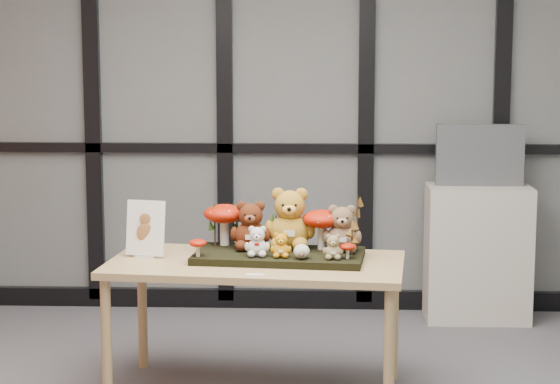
{
  "coord_description": "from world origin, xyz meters",
  "views": [
    {
      "loc": [
        0.17,
        -3.97,
        1.75
      ],
      "look_at": [
        -0.03,
        0.81,
        1.02
      ],
      "focal_mm": 65.0,
      "sensor_mm": 36.0,
      "label": 1
    }
  ],
  "objects_px": {
    "bear_brown_medium": "(251,223)",
    "mushroom_front_left": "(198,247)",
    "mushroom_front_right": "(348,250)",
    "sign_holder": "(146,231)",
    "cabinet": "(477,253)",
    "monitor": "(480,155)",
    "bear_tan_back": "(342,226)",
    "display_table": "(256,275)",
    "bear_pooh_yellow": "(290,215)",
    "diorama_tray": "(279,256)",
    "bear_small_yellow": "(281,244)",
    "bear_beige_small": "(333,245)",
    "plush_cream_hedgehog": "(302,251)",
    "mushroom_back_left": "(224,223)",
    "mushroom_back_right": "(322,228)",
    "bear_white_bow": "(257,240)"
  },
  "relations": [
    {
      "from": "bear_small_yellow",
      "to": "mushroom_front_right",
      "type": "height_order",
      "value": "bear_small_yellow"
    },
    {
      "from": "bear_tan_back",
      "to": "bear_beige_small",
      "type": "xyz_separation_m",
      "value": [
        -0.05,
        -0.18,
        -0.06
      ]
    },
    {
      "from": "bear_small_yellow",
      "to": "bear_tan_back",
      "type": "bearing_deg",
      "value": 33.0
    },
    {
      "from": "diorama_tray",
      "to": "bear_brown_medium",
      "type": "xyz_separation_m",
      "value": [
        -0.14,
        0.07,
        0.15
      ]
    },
    {
      "from": "monitor",
      "to": "diorama_tray",
      "type": "bearing_deg",
      "value": -130.68
    },
    {
      "from": "bear_pooh_yellow",
      "to": "bear_tan_back",
      "type": "distance_m",
      "value": 0.27
    },
    {
      "from": "bear_tan_back",
      "to": "bear_small_yellow",
      "type": "height_order",
      "value": "bear_tan_back"
    },
    {
      "from": "diorama_tray",
      "to": "cabinet",
      "type": "height_order",
      "value": "cabinet"
    },
    {
      "from": "display_table",
      "to": "sign_holder",
      "type": "relative_size",
      "value": 5.29
    },
    {
      "from": "plush_cream_hedgehog",
      "to": "cabinet",
      "type": "distance_m",
      "value": 1.86
    },
    {
      "from": "bear_tan_back",
      "to": "mushroom_front_right",
      "type": "distance_m",
      "value": 0.2
    },
    {
      "from": "diorama_tray",
      "to": "bear_beige_small",
      "type": "xyz_separation_m",
      "value": [
        0.26,
        -0.14,
        0.08
      ]
    },
    {
      "from": "monitor",
      "to": "bear_tan_back",
      "type": "bearing_deg",
      "value": -123.26
    },
    {
      "from": "bear_small_yellow",
      "to": "mushroom_back_right",
      "type": "distance_m",
      "value": 0.28
    },
    {
      "from": "mushroom_back_right",
      "to": "cabinet",
      "type": "height_order",
      "value": "mushroom_back_right"
    },
    {
      "from": "bear_brown_medium",
      "to": "mushroom_front_left",
      "type": "distance_m",
      "value": 0.32
    },
    {
      "from": "sign_holder",
      "to": "cabinet",
      "type": "bearing_deg",
      "value": 47.77
    },
    {
      "from": "bear_small_yellow",
      "to": "bear_white_bow",
      "type": "bearing_deg",
      "value": 176.31
    },
    {
      "from": "bear_pooh_yellow",
      "to": "bear_tan_back",
      "type": "relative_size",
      "value": 1.32
    },
    {
      "from": "bear_tan_back",
      "to": "display_table",
      "type": "bearing_deg",
      "value": -162.53
    },
    {
      "from": "bear_small_yellow",
      "to": "mushroom_back_right",
      "type": "relative_size",
      "value": 0.6
    },
    {
      "from": "diorama_tray",
      "to": "mushroom_front_right",
      "type": "height_order",
      "value": "mushroom_front_right"
    },
    {
      "from": "bear_tan_back",
      "to": "cabinet",
      "type": "relative_size",
      "value": 0.3
    },
    {
      "from": "bear_brown_medium",
      "to": "mushroom_front_left",
      "type": "relative_size",
      "value": 2.83
    },
    {
      "from": "mushroom_back_left",
      "to": "mushroom_back_right",
      "type": "xyz_separation_m",
      "value": [
        0.5,
        -0.09,
        -0.01
      ]
    },
    {
      "from": "bear_small_yellow",
      "to": "mushroom_front_right",
      "type": "xyz_separation_m",
      "value": [
        0.32,
        -0.02,
        -0.02
      ]
    },
    {
      "from": "mushroom_back_left",
      "to": "mushroom_front_left",
      "type": "relative_size",
      "value": 2.46
    },
    {
      "from": "sign_holder",
      "to": "diorama_tray",
      "type": "bearing_deg",
      "value": 9.45
    },
    {
      "from": "bear_small_yellow",
      "to": "bear_beige_small",
      "type": "distance_m",
      "value": 0.25
    },
    {
      "from": "mushroom_front_left",
      "to": "bear_beige_small",
      "type": "bearing_deg",
      "value": -2.29
    },
    {
      "from": "bear_small_yellow",
      "to": "plush_cream_hedgehog",
      "type": "height_order",
      "value": "bear_small_yellow"
    },
    {
      "from": "plush_cream_hedgehog",
      "to": "bear_tan_back",
      "type": "bearing_deg",
      "value": 49.13
    },
    {
      "from": "plush_cream_hedgehog",
      "to": "mushroom_front_left",
      "type": "height_order",
      "value": "mushroom_front_left"
    },
    {
      "from": "display_table",
      "to": "bear_beige_small",
      "type": "height_order",
      "value": "bear_beige_small"
    },
    {
      "from": "bear_beige_small",
      "to": "mushroom_front_right",
      "type": "height_order",
      "value": "bear_beige_small"
    },
    {
      "from": "bear_brown_medium",
      "to": "bear_white_bow",
      "type": "distance_m",
      "value": 0.18
    },
    {
      "from": "diorama_tray",
      "to": "bear_beige_small",
      "type": "relative_size",
      "value": 6.22
    },
    {
      "from": "bear_pooh_yellow",
      "to": "sign_holder",
      "type": "bearing_deg",
      "value": -168.51
    },
    {
      "from": "diorama_tray",
      "to": "mushroom_front_left",
      "type": "distance_m",
      "value": 0.41
    },
    {
      "from": "bear_beige_small",
      "to": "mushroom_front_left",
      "type": "distance_m",
      "value": 0.65
    },
    {
      "from": "diorama_tray",
      "to": "mushroom_back_right",
      "type": "height_order",
      "value": "mushroom_back_right"
    },
    {
      "from": "cabinet",
      "to": "monitor",
      "type": "xyz_separation_m",
      "value": [
        -0.0,
        0.02,
        0.61
      ]
    },
    {
      "from": "mushroom_front_right",
      "to": "sign_holder",
      "type": "bearing_deg",
      "value": 170.77
    },
    {
      "from": "bear_tan_back",
      "to": "plush_cream_hedgehog",
      "type": "height_order",
      "value": "bear_tan_back"
    },
    {
      "from": "bear_white_bow",
      "to": "cabinet",
      "type": "height_order",
      "value": "bear_white_bow"
    },
    {
      "from": "bear_small_yellow",
      "to": "cabinet",
      "type": "distance_m",
      "value": 1.9
    },
    {
      "from": "bear_brown_medium",
      "to": "monitor",
      "type": "height_order",
      "value": "monitor"
    },
    {
      "from": "bear_white_bow",
      "to": "plush_cream_hedgehog",
      "type": "xyz_separation_m",
      "value": [
        0.21,
        -0.05,
        -0.04
      ]
    },
    {
      "from": "sign_holder",
      "to": "monitor",
      "type": "height_order",
      "value": "monitor"
    },
    {
      "from": "bear_brown_medium",
      "to": "mushroom_back_left",
      "type": "relative_size",
      "value": 1.15
    }
  ]
}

